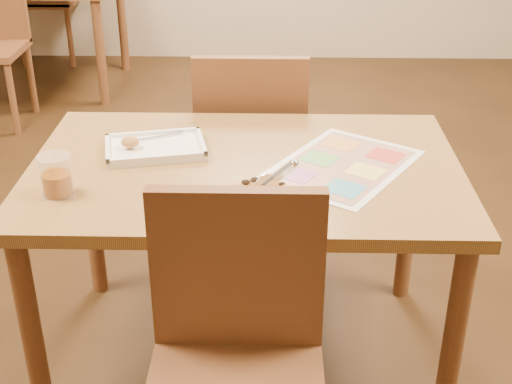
{
  "coord_description": "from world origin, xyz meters",
  "views": [
    {
      "loc": [
        0.08,
        -1.94,
        1.64
      ],
      "look_at": [
        0.04,
        -0.27,
        0.77
      ],
      "focal_mm": 50.0,
      "sensor_mm": 36.0,
      "label": 1
    }
  ],
  "objects_px": {
    "plate": "(256,206)",
    "pizza_cutter": "(275,179)",
    "pizza": "(259,202)",
    "appetizer_tray": "(153,148)",
    "chair_far": "(251,134)",
    "glass_tumbler": "(57,178)",
    "chair_near": "(236,332)",
    "menu": "(342,165)",
    "dining_table": "(245,190)"
  },
  "relations": [
    {
      "from": "pizza",
      "to": "glass_tumbler",
      "type": "bearing_deg",
      "value": 171.64
    },
    {
      "from": "chair_far",
      "to": "glass_tumbler",
      "type": "distance_m",
      "value": 0.97
    },
    {
      "from": "appetizer_tray",
      "to": "chair_far",
      "type": "bearing_deg",
      "value": 60.43
    },
    {
      "from": "dining_table",
      "to": "pizza",
      "type": "xyz_separation_m",
      "value": [
        0.05,
        -0.28,
        0.11
      ]
    },
    {
      "from": "pizza_cutter",
      "to": "menu",
      "type": "distance_m",
      "value": 0.33
    },
    {
      "from": "chair_near",
      "to": "plate",
      "type": "height_order",
      "value": "chair_near"
    },
    {
      "from": "dining_table",
      "to": "chair_near",
      "type": "height_order",
      "value": "chair_near"
    },
    {
      "from": "plate",
      "to": "pizza_cutter",
      "type": "height_order",
      "value": "pizza_cutter"
    },
    {
      "from": "chair_far",
      "to": "plate",
      "type": "relative_size",
      "value": 1.86
    },
    {
      "from": "chair_far",
      "to": "appetizer_tray",
      "type": "xyz_separation_m",
      "value": [
        -0.29,
        -0.51,
        0.16
      ]
    },
    {
      "from": "chair_far",
      "to": "pizza",
      "type": "xyz_separation_m",
      "value": [
        0.05,
        -0.88,
        0.18
      ]
    },
    {
      "from": "pizza",
      "to": "plate",
      "type": "bearing_deg",
      "value": 133.42
    },
    {
      "from": "chair_near",
      "to": "pizza_cutter",
      "type": "height_order",
      "value": "chair_near"
    },
    {
      "from": "pizza",
      "to": "pizza_cutter",
      "type": "bearing_deg",
      "value": 37.88
    },
    {
      "from": "appetizer_tray",
      "to": "menu",
      "type": "height_order",
      "value": "appetizer_tray"
    },
    {
      "from": "pizza",
      "to": "appetizer_tray",
      "type": "distance_m",
      "value": 0.5
    },
    {
      "from": "appetizer_tray",
      "to": "glass_tumbler",
      "type": "distance_m",
      "value": 0.37
    },
    {
      "from": "glass_tumbler",
      "to": "menu",
      "type": "relative_size",
      "value": 0.24
    },
    {
      "from": "chair_far",
      "to": "dining_table",
      "type": "bearing_deg",
      "value": 90.0
    },
    {
      "from": "plate",
      "to": "glass_tumbler",
      "type": "height_order",
      "value": "glass_tumbler"
    },
    {
      "from": "glass_tumbler",
      "to": "menu",
      "type": "distance_m",
      "value": 0.83
    },
    {
      "from": "pizza_cutter",
      "to": "appetizer_tray",
      "type": "distance_m",
      "value": 0.51
    },
    {
      "from": "pizza",
      "to": "dining_table",
      "type": "bearing_deg",
      "value": 99.61
    },
    {
      "from": "plate",
      "to": "glass_tumbler",
      "type": "relative_size",
      "value": 2.2
    },
    {
      "from": "pizza_cutter",
      "to": "glass_tumbler",
      "type": "xyz_separation_m",
      "value": [
        -0.6,
        0.05,
        -0.03
      ]
    },
    {
      "from": "plate",
      "to": "chair_far",
      "type": "bearing_deg",
      "value": 92.56
    },
    {
      "from": "glass_tumbler",
      "to": "menu",
      "type": "xyz_separation_m",
      "value": [
        0.8,
        0.2,
        -0.05
      ]
    },
    {
      "from": "plate",
      "to": "pizza",
      "type": "height_order",
      "value": "pizza"
    },
    {
      "from": "chair_far",
      "to": "menu",
      "type": "relative_size",
      "value": 1.0
    },
    {
      "from": "dining_table",
      "to": "appetizer_tray",
      "type": "xyz_separation_m",
      "value": [
        -0.29,
        0.09,
        0.1
      ]
    },
    {
      "from": "chair_near",
      "to": "appetizer_tray",
      "type": "distance_m",
      "value": 0.77
    },
    {
      "from": "dining_table",
      "to": "pizza",
      "type": "distance_m",
      "value": 0.31
    },
    {
      "from": "chair_near",
      "to": "pizza",
      "type": "xyz_separation_m",
      "value": [
        0.05,
        0.32,
        0.18
      ]
    },
    {
      "from": "plate",
      "to": "pizza_cutter",
      "type": "bearing_deg",
      "value": 24.63
    },
    {
      "from": "chair_near",
      "to": "plate",
      "type": "xyz_separation_m",
      "value": [
        0.04,
        0.33,
        0.16
      ]
    },
    {
      "from": "plate",
      "to": "pizza_cutter",
      "type": "relative_size",
      "value": 2.16
    },
    {
      "from": "dining_table",
      "to": "pizza_cutter",
      "type": "bearing_deg",
      "value": -70.48
    },
    {
      "from": "pizza",
      "to": "glass_tumbler",
      "type": "height_order",
      "value": "glass_tumbler"
    },
    {
      "from": "chair_near",
      "to": "pizza_cutter",
      "type": "distance_m",
      "value": 0.43
    },
    {
      "from": "pizza_cutter",
      "to": "appetizer_tray",
      "type": "height_order",
      "value": "pizza_cutter"
    },
    {
      "from": "dining_table",
      "to": "pizza_cutter",
      "type": "relative_size",
      "value": 11.17
    },
    {
      "from": "chair_near",
      "to": "appetizer_tray",
      "type": "relative_size",
      "value": 1.37
    },
    {
      "from": "pizza_cutter",
      "to": "appetizer_tray",
      "type": "relative_size",
      "value": 0.34
    },
    {
      "from": "pizza_cutter",
      "to": "chair_far",
      "type": "bearing_deg",
      "value": 56.91
    },
    {
      "from": "pizza",
      "to": "glass_tumbler",
      "type": "xyz_separation_m",
      "value": [
        -0.56,
        0.08,
        0.02
      ]
    },
    {
      "from": "dining_table",
      "to": "chair_far",
      "type": "xyz_separation_m",
      "value": [
        -0.0,
        0.6,
        -0.07
      ]
    },
    {
      "from": "appetizer_tray",
      "to": "glass_tumbler",
      "type": "bearing_deg",
      "value": -127.36
    },
    {
      "from": "chair_far",
      "to": "pizza_cutter",
      "type": "xyz_separation_m",
      "value": [
        0.09,
        -0.85,
        0.23
      ]
    },
    {
      "from": "chair_near",
      "to": "menu",
      "type": "height_order",
      "value": "chair_near"
    },
    {
      "from": "pizza",
      "to": "glass_tumbler",
      "type": "distance_m",
      "value": 0.57
    }
  ]
}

